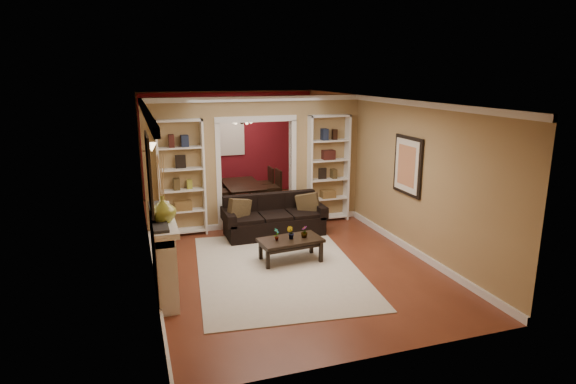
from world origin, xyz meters
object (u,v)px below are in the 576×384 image
object	(u,v)px
sofa	(274,216)
bookshelf_right	(328,169)
coffee_table	(291,250)
bookshelf_left	(181,179)
dining_table	(244,194)
fireplace	(165,254)

from	to	relation	value
sofa	bookshelf_right	world-z (taller)	bookshelf_right
sofa	coffee_table	bearing A→B (deg)	-95.23
bookshelf_left	dining_table	bearing A→B (deg)	47.44
fireplace	bookshelf_left	bearing A→B (deg)	77.95
sofa	bookshelf_left	distance (m)	1.96
bookshelf_right	bookshelf_left	bearing A→B (deg)	180.00
bookshelf_right	dining_table	bearing A→B (deg)	129.43
coffee_table	bookshelf_left	xyz separation A→B (m)	(-1.58, 1.99, 0.95)
bookshelf_left	bookshelf_right	bearing A→B (deg)	0.00
bookshelf_left	bookshelf_right	world-z (taller)	same
sofa	dining_table	world-z (taller)	sofa
coffee_table	bookshelf_left	world-z (taller)	bookshelf_left
dining_table	coffee_table	bearing A→B (deg)	179.15
bookshelf_left	dining_table	xyz separation A→B (m)	(1.64, 1.78, -0.88)
bookshelf_left	bookshelf_right	xyz separation A→B (m)	(3.10, 0.00, 0.00)
sofa	dining_table	size ratio (longest dim) A/B	1.30
sofa	fireplace	bearing A→B (deg)	-139.07
bookshelf_right	fireplace	bearing A→B (deg)	-145.20
bookshelf_left	bookshelf_right	distance (m)	3.10
bookshelf_left	fireplace	xyz separation A→B (m)	(-0.54, -2.53, -0.57)
bookshelf_right	sofa	bearing A→B (deg)	-157.37
coffee_table	bookshelf_right	bearing A→B (deg)	46.78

